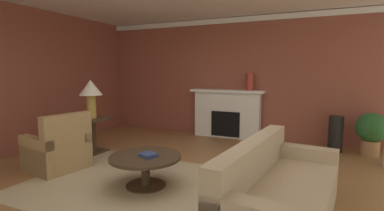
% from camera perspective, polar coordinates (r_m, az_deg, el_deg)
% --- Properties ---
extents(ground_plane, '(9.08, 9.08, 0.00)m').
position_cam_1_polar(ground_plane, '(4.24, -3.81, -15.45)').
color(ground_plane, olive).
extents(wall_fireplace, '(7.58, 0.12, 2.89)m').
position_cam_1_polar(wall_fireplace, '(7.00, 8.88, 5.52)').
color(wall_fireplace, brown).
rests_on(wall_fireplace, ground_plane).
extents(wall_window, '(0.12, 7.06, 2.89)m').
position_cam_1_polar(wall_window, '(6.58, -31.12, 4.50)').
color(wall_window, brown).
rests_on(wall_window, ground_plane).
extents(crown_moulding, '(7.58, 0.08, 0.12)m').
position_cam_1_polar(crown_moulding, '(7.02, 8.92, 16.71)').
color(crown_moulding, white).
extents(area_rug, '(3.41, 2.35, 0.01)m').
position_cam_1_polar(area_rug, '(4.18, -9.29, -15.78)').
color(area_rug, tan).
rests_on(area_rug, ground_plane).
extents(fireplace, '(1.80, 0.35, 1.17)m').
position_cam_1_polar(fireplace, '(6.92, 7.08, -1.89)').
color(fireplace, white).
rests_on(fireplace, ground_plane).
extents(sofa, '(1.14, 2.19, 0.85)m').
position_cam_1_polar(sofa, '(3.31, 17.18, -16.85)').
color(sofa, tan).
rests_on(sofa, ground_plane).
extents(armchair_near_window, '(0.92, 0.92, 0.95)m').
position_cam_1_polar(armchair_near_window, '(5.17, -25.42, -8.39)').
color(armchair_near_window, '#9E7A4C').
rests_on(armchair_near_window, ground_plane).
extents(coffee_table, '(1.00, 1.00, 0.45)m').
position_cam_1_polar(coffee_table, '(4.06, -9.38, -11.49)').
color(coffee_table, '#3D2D1E').
rests_on(coffee_table, ground_plane).
extents(side_table, '(0.56, 0.56, 0.70)m').
position_cam_1_polar(side_table, '(5.94, -19.46, -5.23)').
color(side_table, '#3D2D1E').
rests_on(side_table, ground_plane).
extents(table_lamp, '(0.44, 0.44, 0.75)m').
position_cam_1_polar(table_lamp, '(5.83, -19.79, 2.72)').
color(table_lamp, '#B28E38').
rests_on(table_lamp, side_table).
extents(vase_tall_corner, '(0.28, 0.28, 0.72)m').
position_cam_1_polar(vase_tall_corner, '(6.37, 27.02, -5.15)').
color(vase_tall_corner, black).
rests_on(vase_tall_corner, ground_plane).
extents(vase_mantel_right, '(0.18, 0.18, 0.40)m').
position_cam_1_polar(vase_mantel_right, '(6.65, 11.61, 4.71)').
color(vase_mantel_right, '#9E3328').
rests_on(vase_mantel_right, fireplace).
extents(book_red_cover, '(0.27, 0.25, 0.05)m').
position_cam_1_polar(book_red_cover, '(3.97, -8.81, -9.85)').
color(book_red_cover, navy).
rests_on(book_red_cover, coffee_table).
extents(potted_plant, '(0.56, 0.56, 0.83)m').
position_cam_1_polar(potted_plant, '(6.36, 32.52, -4.30)').
color(potted_plant, '#A8754C').
rests_on(potted_plant, ground_plane).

